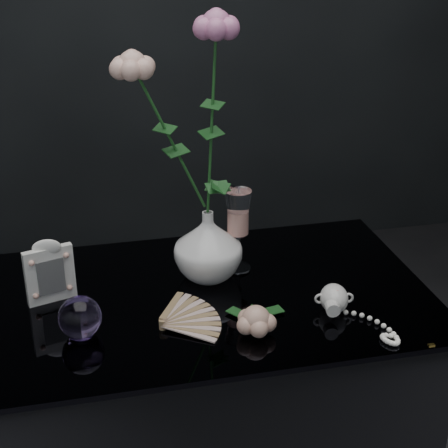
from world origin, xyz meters
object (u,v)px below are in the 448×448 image
object	(u,v)px
loose_rose	(256,320)
pearl_jar	(334,297)
picture_frame	(49,271)
paperweight	(80,317)
vase	(208,245)
wine_glass	(238,231)

from	to	relation	value
loose_rose	pearl_jar	xyz separation A→B (m)	(0.18, 0.05, 0.00)
picture_frame	paperweight	size ratio (longest dim) A/B	1.71
pearl_jar	paperweight	bearing A→B (deg)	-172.38
loose_rose	picture_frame	bearing A→B (deg)	169.40
picture_frame	pearl_jar	xyz separation A→B (m)	(0.56, -0.16, -0.04)
vase	wine_glass	world-z (taller)	wine_glass
paperweight	picture_frame	bearing A→B (deg)	110.42
picture_frame	pearl_jar	size ratio (longest dim) A/B	0.69
picture_frame	loose_rose	size ratio (longest dim) A/B	0.83
vase	pearl_jar	world-z (taller)	vase
loose_rose	vase	bearing A→B (deg)	118.86
picture_frame	paperweight	world-z (taller)	picture_frame
vase	loose_rose	distance (m)	0.25
wine_glass	paperweight	distance (m)	0.41
paperweight	loose_rose	size ratio (longest dim) A/B	0.48
vase	pearl_jar	bearing A→B (deg)	-40.70
paperweight	wine_glass	bearing A→B (deg)	28.52
vase	picture_frame	size ratio (longest dim) A/B	1.11
wine_glass	vase	bearing A→B (deg)	-163.78
wine_glass	loose_rose	distance (m)	0.27
picture_frame	vase	bearing A→B (deg)	-11.79
picture_frame	pearl_jar	distance (m)	0.59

